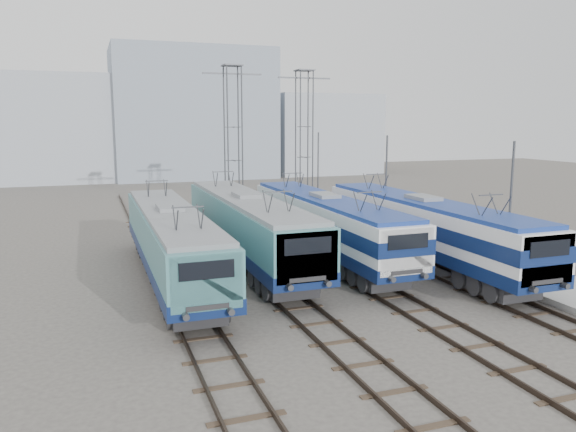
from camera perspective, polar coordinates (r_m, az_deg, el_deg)
The scene contains 14 objects.
ground at distance 23.46m, azimuth 8.08°, elevation -10.20°, with size 160.00×160.00×0.00m, color #514C47.
platform at distance 35.21m, azimuth 16.83°, elevation -3.57°, with size 4.00×70.00×0.30m, color #9E9E99.
locomotive_far_left at distance 28.07m, azimuth -11.74°, elevation -2.30°, with size 2.82×17.80×3.35m.
locomotive_center_left at distance 31.15m, azimuth -4.12°, elevation -0.79°, with size 2.94×18.58×3.50m.
locomotive_center_right at distance 32.17m, azimuth 3.87°, elevation -0.50°, with size 2.83×17.91×3.37m.
locomotive_far_right at distance 31.58m, azimuth 13.65°, elevation -0.89°, with size 2.87×18.17×3.42m.
catenary_tower_west at distance 42.80m, azimuth -5.58°, elevation 7.83°, with size 4.50×1.20×12.00m.
catenary_tower_east at distance 46.68m, azimuth 1.65°, elevation 8.01°, with size 4.50×1.20×12.00m.
mast_front at distance 29.02m, azimuth 21.60°, elevation 0.17°, with size 0.12×0.12×7.00m, color #3F4247.
mast_mid at distance 38.76m, azimuth 9.91°, elevation 2.90°, with size 0.12×0.12×7.00m, color #3F4247.
mast_rear at distance 49.50m, azimuth 3.07°, elevation 4.44°, with size 0.12×0.12×7.00m, color #3F4247.
building_west at distance 81.59m, azimuth -22.35°, elevation 8.21°, with size 18.00×12.00×14.00m, color #A3AAB5.
building_center at distance 82.77m, azimuth -9.72°, elevation 10.17°, with size 22.00×14.00×18.00m, color #8A96A7.
building_east at distance 88.48m, azimuth 3.34°, elevation 8.30°, with size 16.00×12.00×12.00m, color #A3AAB5.
Camera 1 is at (-10.38, -19.51, 7.88)m, focal length 35.00 mm.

